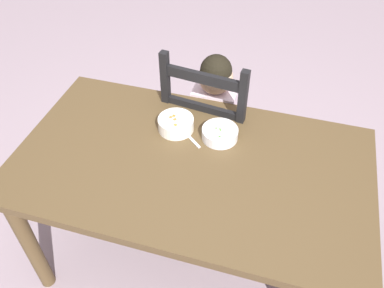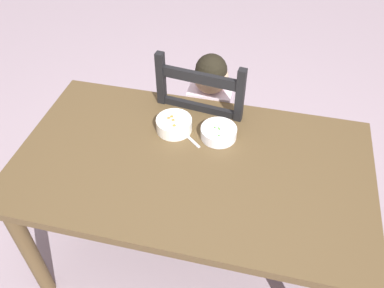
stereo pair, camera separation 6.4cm
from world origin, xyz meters
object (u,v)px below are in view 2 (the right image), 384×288
(spoon, at_px, (186,135))
(child_figure, at_px, (209,113))
(dining_chair, at_px, (207,135))
(bowl_of_carrots, at_px, (174,124))
(dining_table, at_px, (191,177))
(bowl_of_peas, at_px, (219,132))

(spoon, bearing_deg, child_figure, 83.30)
(dining_chair, distance_m, bowl_of_carrots, 0.44)
(dining_table, height_order, bowl_of_carrots, bowl_of_carrots)
(child_figure, bearing_deg, spoon, -96.70)
(dining_chair, bearing_deg, spoon, -95.50)
(dining_chair, xyz_separation_m, bowl_of_carrots, (-0.09, -0.29, 0.31))
(dining_chair, relative_size, bowl_of_carrots, 6.33)
(dining_table, bearing_deg, bowl_of_carrots, 124.73)
(dining_table, relative_size, bowl_of_carrots, 9.25)
(bowl_of_carrots, bearing_deg, spoon, -23.24)
(child_figure, height_order, bowl_of_carrots, child_figure)
(child_figure, height_order, spoon, child_figure)
(dining_chair, relative_size, spoon, 8.63)
(spoon, bearing_deg, bowl_of_peas, 11.14)
(dining_chair, distance_m, bowl_of_peas, 0.44)
(dining_table, distance_m, bowl_of_carrots, 0.25)
(bowl_of_peas, height_order, spoon, bowl_of_peas)
(dining_table, height_order, spoon, spoon)
(dining_table, distance_m, spoon, 0.19)
(dining_chair, height_order, bowl_of_carrots, dining_chair)
(bowl_of_carrots, distance_m, spoon, 0.07)
(child_figure, bearing_deg, bowl_of_carrots, -109.10)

